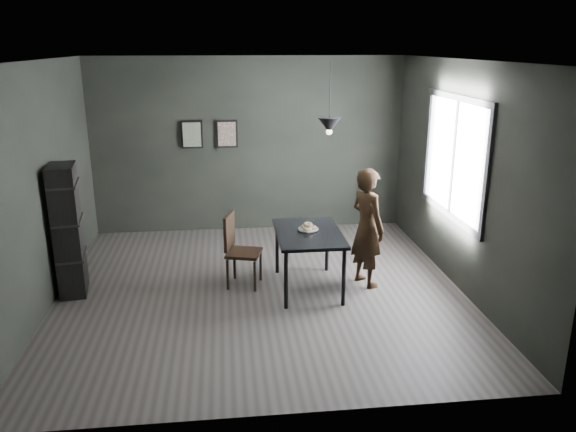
{
  "coord_description": "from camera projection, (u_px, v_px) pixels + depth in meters",
  "views": [
    {
      "loc": [
        -0.4,
        -6.49,
        2.98
      ],
      "look_at": [
        0.35,
        0.05,
        0.95
      ],
      "focal_mm": 35.0,
      "sensor_mm": 36.0,
      "label": 1
    }
  ],
  "objects": [
    {
      "name": "framed_print_right",
      "position": [
        227.0,
        134.0,
        8.91
      ],
      "size": [
        0.34,
        0.04,
        0.44
      ],
      "color": "black",
      "rests_on": "ground"
    },
    {
      "name": "ground",
      "position": [
        261.0,
        290.0,
        7.08
      ],
      "size": [
        5.0,
        5.0,
        0.0
      ],
      "primitive_type": "plane",
      "color": "#34302D",
      "rests_on": "ground"
    },
    {
      "name": "woman",
      "position": [
        367.0,
        228.0,
        7.05
      ],
      "size": [
        0.56,
        0.66,
        1.53
      ],
      "primitive_type": "imported",
      "rotation": [
        0.0,
        0.0,
        1.98
      ],
      "color": "black",
      "rests_on": "ground"
    },
    {
      "name": "cafe_table",
      "position": [
        308.0,
        238.0,
        6.95
      ],
      "size": [
        0.8,
        1.2,
        0.75
      ],
      "color": "black",
      "rests_on": "ground"
    },
    {
      "name": "wood_chair",
      "position": [
        237.0,
        245.0,
        7.09
      ],
      "size": [
        0.5,
        0.5,
        0.94
      ],
      "rotation": [
        0.0,
        0.0,
        -0.27
      ],
      "color": "black",
      "rests_on": "ground"
    },
    {
      "name": "donut_pile",
      "position": [
        308.0,
        227.0,
        6.98
      ],
      "size": [
        0.2,
        0.2,
        0.09
      ],
      "rotation": [
        0.0,
        0.0,
        0.09
      ],
      "color": "beige",
      "rests_on": "white_plate"
    },
    {
      "name": "white_plate",
      "position": [
        308.0,
        230.0,
        6.99
      ],
      "size": [
        0.23,
        0.23,
        0.01
      ],
      "primitive_type": "cylinder",
      "color": "white",
      "rests_on": "cafe_table"
    },
    {
      "name": "framed_print_left",
      "position": [
        192.0,
        135.0,
        8.85
      ],
      "size": [
        0.34,
        0.04,
        0.44
      ],
      "color": "black",
      "rests_on": "ground"
    },
    {
      "name": "window_assembly",
      "position": [
        454.0,
        158.0,
        7.07
      ],
      "size": [
        0.04,
        1.96,
        1.56
      ],
      "color": "white",
      "rests_on": "ground"
    },
    {
      "name": "shelf_unit",
      "position": [
        68.0,
        231.0,
        6.79
      ],
      "size": [
        0.38,
        0.58,
        1.62
      ],
      "primitive_type": "cube",
      "rotation": [
        0.0,
        0.0,
        0.15
      ],
      "color": "black",
      "rests_on": "ground"
    },
    {
      "name": "ceiling",
      "position": [
        257.0,
        60.0,
        6.25
      ],
      "size": [
        5.0,
        5.0,
        0.02
      ],
      "color": "silver",
      "rests_on": "ground"
    },
    {
      "name": "back_wall",
      "position": [
        249.0,
        146.0,
        9.04
      ],
      "size": [
        5.0,
        0.1,
        2.8
      ],
      "primitive_type": "cube",
      "color": "black",
      "rests_on": "ground"
    },
    {
      "name": "pendant_lamp",
      "position": [
        329.0,
        125.0,
        6.66
      ],
      "size": [
        0.28,
        0.28,
        0.86
      ],
      "color": "black",
      "rests_on": "ground"
    }
  ]
}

